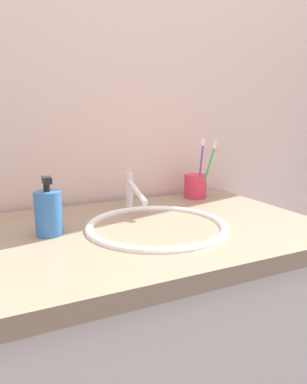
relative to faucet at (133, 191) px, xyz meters
name	(u,v)px	position (x,y,z in m)	size (l,w,h in m)	color
tiled_wall_back	(110,106)	(0.00, 0.19, 0.26)	(2.11, 0.04, 2.40)	beige
vanity_counter	(153,361)	(0.00, -0.16, -0.50)	(0.91, 0.62, 0.87)	silver
sink_basin	(158,242)	(0.00, -0.18, -0.11)	(0.39, 0.39, 0.13)	white
faucet	(133,191)	(0.00, 0.00, 0.00)	(0.02, 0.17, 0.13)	silver
toothbrush_cup	(195,186)	(0.27, 0.08, -0.02)	(0.08, 0.08, 0.09)	#D8334C
toothbrush_green	(209,167)	(0.30, 0.03, 0.05)	(0.04, 0.06, 0.21)	green
toothbrush_purple	(201,165)	(0.29, 0.06, 0.06)	(0.02, 0.02, 0.21)	purple
soap_dispenser	(48,212)	(-0.28, -0.12, -0.01)	(0.07, 0.07, 0.15)	#3372BF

